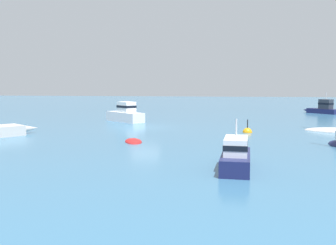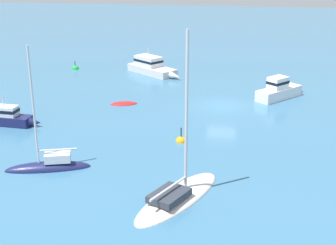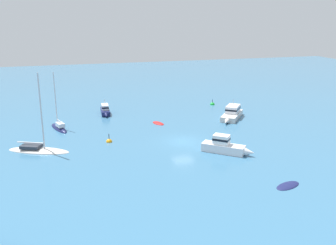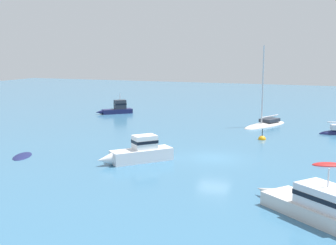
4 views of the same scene
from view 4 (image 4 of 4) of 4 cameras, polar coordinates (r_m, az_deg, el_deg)
The scene contains 8 objects.
ground_plane at distance 35.49m, azimuth 5.98°, elevation -4.57°, with size 160.00×160.00×0.00m, color teal.
motor_cruiser at distance 24.02m, azimuth 18.80°, elevation -10.03°, with size 6.75×5.72×2.77m.
launch at distance 60.22m, azimuth -6.60°, elevation 1.81°, with size 4.32×4.07×2.74m.
rib at distance 35.20m, azimuth 19.99°, elevation -5.21°, with size 2.58×1.83×0.39m.
dinghy at distance 37.65m, azimuth -18.35°, elevation -4.19°, with size 2.25×3.14×0.31m.
launch_1 at distance 33.98m, azimuth -3.80°, elevation -3.87°, with size 4.87×5.29×2.04m.
sloop at distance 51.52m, azimuth 12.51°, elevation -0.22°, with size 5.04×7.50×9.42m.
channel_buoy at distance 43.39m, azimuth 12.08°, elevation -2.16°, with size 0.75×0.75×1.42m.
Camera 4 is at (-8.94, 33.28, 8.49)m, focal length 47.06 mm.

